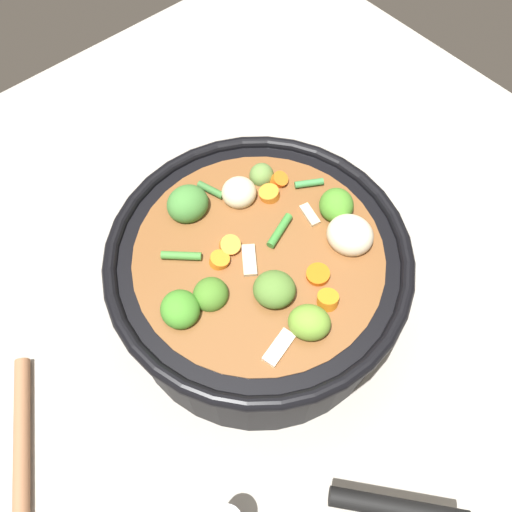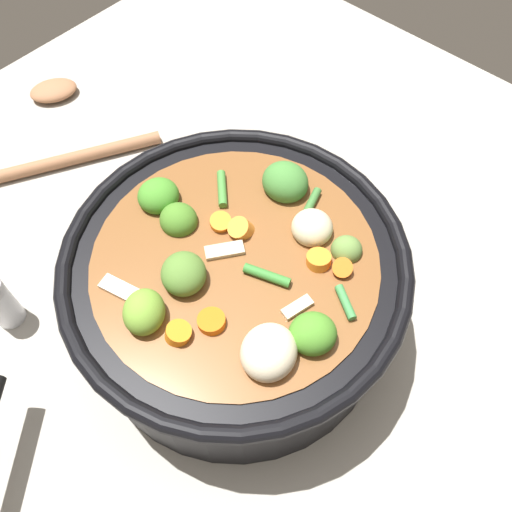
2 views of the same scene
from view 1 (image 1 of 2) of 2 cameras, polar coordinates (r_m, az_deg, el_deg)
ground_plane at (r=0.66m, az=0.25°, el=-5.06°), size 1.10×1.10×0.00m
cooking_pot at (r=0.60m, az=0.29°, el=-2.33°), size 0.33×0.33×0.15m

